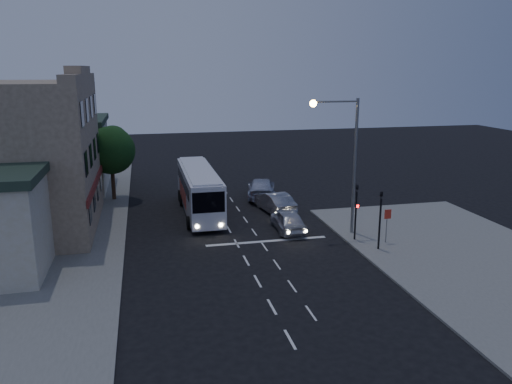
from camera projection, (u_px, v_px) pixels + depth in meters
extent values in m
plane|color=black|center=(243.00, 255.00, 30.18)|extent=(120.00, 120.00, 0.00)
cube|color=slate|center=(474.00, 260.00, 29.18)|extent=(12.00, 24.00, 0.12)
cube|color=slate|center=(39.00, 228.00, 34.94)|extent=(12.00, 50.00, 0.12)
cube|color=silver|center=(290.00, 339.00, 20.72)|extent=(0.12, 1.60, 0.01)
cube|color=silver|center=(272.00, 307.00, 23.55)|extent=(0.12, 1.60, 0.01)
cube|color=silver|center=(258.00, 281.00, 26.39)|extent=(0.12, 1.60, 0.01)
cube|color=silver|center=(246.00, 260.00, 29.23)|extent=(0.12, 1.60, 0.01)
cube|color=silver|center=(237.00, 243.00, 32.07)|extent=(0.12, 1.60, 0.01)
cube|color=silver|center=(229.00, 229.00, 34.91)|extent=(0.12, 1.60, 0.01)
cube|color=silver|center=(222.00, 217.00, 37.75)|extent=(0.12, 1.60, 0.01)
cube|color=silver|center=(216.00, 207.00, 40.59)|extent=(0.12, 1.60, 0.01)
cube|color=silver|center=(211.00, 198.00, 43.43)|extent=(0.12, 1.60, 0.01)
cube|color=silver|center=(207.00, 190.00, 46.27)|extent=(0.12, 1.60, 0.01)
cube|color=silver|center=(311.00, 313.00, 22.95)|extent=(0.10, 1.50, 0.01)
cube|color=silver|center=(292.00, 286.00, 25.79)|extent=(0.10, 1.50, 0.01)
cube|color=silver|center=(277.00, 265.00, 28.63)|extent=(0.10, 1.50, 0.01)
cube|color=silver|center=(265.00, 247.00, 31.47)|extent=(0.10, 1.50, 0.01)
cube|color=silver|center=(254.00, 232.00, 34.31)|extent=(0.10, 1.50, 0.01)
cube|color=silver|center=(245.00, 220.00, 37.15)|extent=(0.10, 1.50, 0.01)
cube|color=silver|center=(238.00, 209.00, 39.99)|extent=(0.10, 1.50, 0.01)
cube|color=silver|center=(231.00, 200.00, 42.83)|extent=(0.10, 1.50, 0.01)
cube|color=silver|center=(226.00, 191.00, 45.67)|extent=(0.10, 1.50, 0.01)
cube|color=silver|center=(221.00, 184.00, 48.51)|extent=(0.10, 1.50, 0.01)
cube|color=silver|center=(267.00, 241.00, 32.50)|extent=(8.00, 0.35, 0.01)
cube|color=silver|center=(199.00, 190.00, 38.50)|extent=(2.43, 11.37, 3.03)
cube|color=silver|center=(199.00, 170.00, 38.13)|extent=(2.05, 10.99, 0.17)
cube|color=black|center=(209.00, 202.00, 33.06)|extent=(2.18, 0.12, 1.42)
cube|color=black|center=(213.00, 180.00, 39.06)|extent=(0.09, 9.47, 0.85)
cube|color=black|center=(183.00, 181.00, 38.55)|extent=(0.09, 9.47, 0.85)
cube|color=#BF392B|center=(213.00, 191.00, 39.76)|extent=(0.06, 5.21, 1.33)
cube|color=#BF392B|center=(183.00, 193.00, 39.24)|extent=(0.06, 5.21, 1.33)
cylinder|color=black|center=(189.00, 223.00, 34.82)|extent=(0.34, 0.95, 0.95)
cylinder|color=black|center=(223.00, 221.00, 35.33)|extent=(0.34, 0.95, 0.95)
cylinder|color=black|center=(182.00, 200.00, 40.82)|extent=(0.34, 0.95, 0.95)
cylinder|color=black|center=(211.00, 198.00, 41.33)|extent=(0.34, 0.95, 0.95)
cylinder|color=black|center=(180.00, 195.00, 42.34)|extent=(0.34, 0.95, 0.95)
cylinder|color=black|center=(208.00, 194.00, 42.85)|extent=(0.34, 0.95, 0.95)
cylinder|color=#FFF2CC|center=(197.00, 227.00, 33.21)|extent=(0.25, 0.05, 0.25)
cylinder|color=#FFF2CC|center=(221.00, 225.00, 33.56)|extent=(0.25, 0.05, 0.25)
imported|color=silver|center=(288.00, 220.00, 34.45)|extent=(1.89, 4.44, 1.50)
imported|color=#99999C|center=(275.00, 202.00, 38.94)|extent=(2.41, 5.05, 1.60)
imported|color=#AFB5C8|center=(261.00, 188.00, 43.41)|extent=(3.60, 6.13, 1.67)
cylinder|color=black|center=(356.00, 216.00, 32.16)|extent=(0.12, 0.12, 3.20)
imported|color=black|center=(357.00, 185.00, 31.67)|extent=(0.15, 0.18, 0.90)
cube|color=black|center=(357.00, 206.00, 31.82)|extent=(0.25, 0.12, 0.30)
cube|color=#FF0C0C|center=(358.00, 206.00, 31.75)|extent=(0.16, 0.02, 0.18)
cylinder|color=black|center=(380.00, 224.00, 30.42)|extent=(0.12, 0.12, 3.20)
imported|color=black|center=(382.00, 192.00, 29.92)|extent=(0.18, 0.15, 0.90)
cylinder|color=slate|center=(386.00, 227.00, 31.72)|extent=(0.06, 0.06, 2.00)
cube|color=red|center=(388.00, 214.00, 31.44)|extent=(0.45, 0.03, 0.60)
cylinder|color=slate|center=(355.00, 167.00, 32.87)|extent=(0.20, 0.20, 9.00)
cylinder|color=slate|center=(336.00, 102.00, 31.51)|extent=(3.00, 0.12, 0.12)
sphere|color=#FFBF59|center=(313.00, 103.00, 31.22)|extent=(0.44, 0.44, 0.44)
cube|color=#7A674F|center=(15.00, 158.00, 33.51)|extent=(10.00, 12.00, 10.00)
cube|color=#7A674F|center=(79.00, 77.00, 33.21)|extent=(1.00, 12.00, 0.50)
cube|color=#7A674F|center=(78.00, 70.00, 33.09)|extent=(1.00, 6.00, 0.50)
cube|color=maroon|center=(96.00, 183.00, 35.08)|extent=(0.15, 12.00, 0.50)
cube|color=black|center=(90.00, 211.00, 31.00)|extent=(0.06, 1.30, 1.50)
cube|color=black|center=(94.00, 199.00, 33.84)|extent=(0.06, 1.30, 1.50)
cube|color=black|center=(98.00, 189.00, 36.68)|extent=(0.06, 1.30, 1.50)
cube|color=black|center=(101.00, 180.00, 39.52)|extent=(0.06, 1.30, 1.50)
cube|color=black|center=(86.00, 164.00, 30.28)|extent=(0.06, 1.30, 1.50)
cube|color=black|center=(91.00, 156.00, 33.12)|extent=(0.06, 1.30, 1.50)
cube|color=black|center=(95.00, 149.00, 35.96)|extent=(0.06, 1.30, 1.50)
cube|color=black|center=(98.00, 143.00, 38.80)|extent=(0.06, 1.30, 1.50)
cube|color=black|center=(82.00, 114.00, 29.56)|extent=(0.06, 1.30, 1.50)
cube|color=black|center=(87.00, 110.00, 32.40)|extent=(0.06, 1.30, 1.50)
cube|color=black|center=(91.00, 107.00, 35.24)|extent=(0.06, 1.30, 1.50)
cube|color=black|center=(95.00, 104.00, 38.08)|extent=(0.06, 1.30, 1.50)
cube|color=#BAB192|center=(55.00, 157.00, 45.46)|extent=(9.00, 9.00, 6.00)
cube|color=#24362A|center=(51.00, 121.00, 44.67)|extent=(9.40, 9.40, 0.50)
cylinder|color=black|center=(113.00, 183.00, 42.25)|extent=(0.32, 0.32, 2.80)
sphere|color=black|center=(111.00, 150.00, 41.58)|extent=(4.00, 4.00, 4.00)
sphere|color=#1E4F1D|center=(113.00, 141.00, 42.02)|extent=(2.60, 2.60, 2.60)
sphere|color=black|center=(106.00, 147.00, 40.85)|extent=(2.40, 2.40, 2.40)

